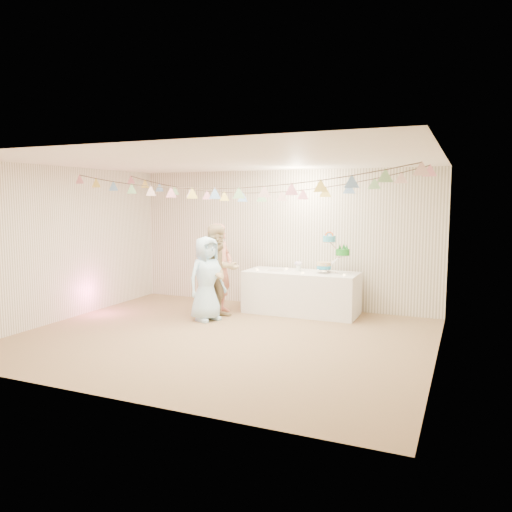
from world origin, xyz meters
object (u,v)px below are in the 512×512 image
at_px(table, 301,293).
at_px(person_adult_b, 219,271).
at_px(cake_stand, 332,254).
at_px(person_adult_a, 221,269).
at_px(person_child, 207,279).

bearing_deg(table, person_adult_b, -143.90).
bearing_deg(cake_stand, person_adult_a, -162.74).
distance_m(table, person_adult_a, 1.51).
xyz_separation_m(person_adult_a, person_adult_b, (0.14, -0.34, 0.00)).
bearing_deg(person_adult_a, person_child, -173.93).
height_order(table, person_adult_a, person_adult_a).
bearing_deg(person_adult_b, table, -23.01).
relative_size(cake_stand, person_child, 0.47).
height_order(person_adult_a, person_child, person_adult_a).
xyz_separation_m(cake_stand, person_child, (-1.86, -1.18, -0.37)).
bearing_deg(person_adult_a, table, -65.82).
relative_size(table, person_child, 1.41).
distance_m(cake_stand, person_adult_a, 2.01).
bearing_deg(table, cake_stand, 5.19).
xyz_separation_m(table, cake_stand, (0.55, 0.05, 0.71)).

